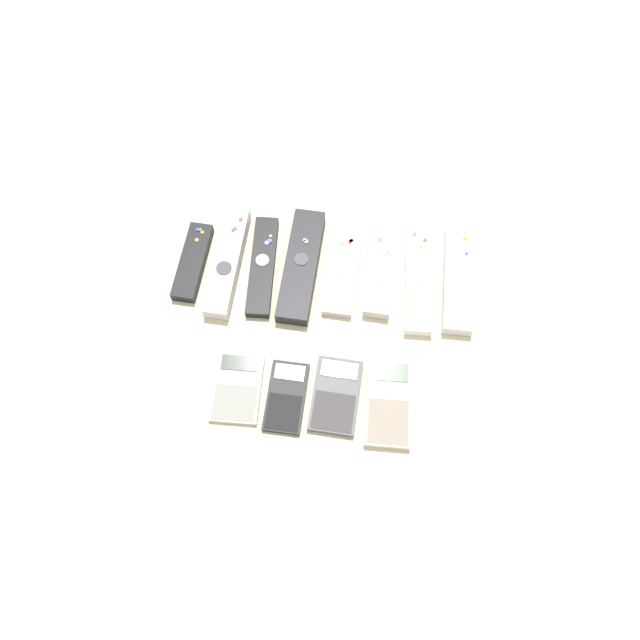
{
  "coord_description": "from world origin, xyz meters",
  "views": [
    {
      "loc": [
        0.04,
        -0.39,
        0.98
      ],
      "look_at": [
        0.0,
        0.04,
        0.01
      ],
      "focal_mm": 35.0,
      "sensor_mm": 36.0,
      "label": 1
    }
  ],
  "objects": [
    {
      "name": "ground_plane",
      "position": [
        0.0,
        0.0,
        0.0
      ],
      "size": [
        3.0,
        3.0,
        0.0
      ],
      "primitive_type": "plane",
      "color": "beige"
    },
    {
      "name": "remote_0",
      "position": [
        -0.24,
        0.13,
        0.01
      ],
      "size": [
        0.05,
        0.15,
        0.02
      ],
      "rotation": [
        0.0,
        0.0,
        -0.05
      ],
      "color": "black",
      "rests_on": "ground_plane"
    },
    {
      "name": "remote_1",
      "position": [
        -0.18,
        0.13,
        0.01
      ],
      "size": [
        0.05,
        0.22,
        0.03
      ],
      "rotation": [
        0.0,
        0.0,
        -0.04
      ],
      "color": "#B7B7BC",
      "rests_on": "ground_plane"
    },
    {
      "name": "remote_2",
      "position": [
        -0.11,
        0.13,
        0.01
      ],
      "size": [
        0.05,
        0.2,
        0.02
      ],
      "rotation": [
        0.0,
        0.0,
        0.05
      ],
      "color": "black",
      "rests_on": "ground_plane"
    },
    {
      "name": "remote_3",
      "position": [
        -0.04,
        0.14,
        0.01
      ],
      "size": [
        0.07,
        0.22,
        0.03
      ],
      "rotation": [
        0.0,
        0.0,
        -0.04
      ],
      "color": "black",
      "rests_on": "ground_plane"
    },
    {
      "name": "remote_4",
      "position": [
        0.03,
        0.13,
        0.01
      ],
      "size": [
        0.06,
        0.16,
        0.02
      ],
      "rotation": [
        0.0,
        0.0,
        -0.04
      ],
      "color": "#B7B7BC",
      "rests_on": "ground_plane"
    },
    {
      "name": "remote_5",
      "position": [
        0.1,
        0.14,
        0.01
      ],
      "size": [
        0.05,
        0.16,
        0.02
      ],
      "rotation": [
        0.0,
        0.0,
        -0.06
      ],
      "color": "#B7B7BC",
      "rests_on": "ground_plane"
    },
    {
      "name": "remote_6",
      "position": [
        0.16,
        0.14,
        0.01
      ],
      "size": [
        0.05,
        0.21,
        0.02
      ],
      "rotation": [
        0.0,
        0.0,
        0.03
      ],
      "color": "white",
      "rests_on": "ground_plane"
    },
    {
      "name": "remote_7",
      "position": [
        0.23,
        0.14,
        0.01
      ],
      "size": [
        0.05,
        0.2,
        0.03
      ],
      "rotation": [
        0.0,
        0.0,
        -0.01
      ],
      "color": "silver",
      "rests_on": "ground_plane"
    },
    {
      "name": "calculator_0",
      "position": [
        -0.12,
        -0.09,
        0.01
      ],
      "size": [
        0.08,
        0.12,
        0.01
      ],
      "rotation": [
        0.0,
        0.0,
        0.02
      ],
      "color": "#B2B2B7",
      "rests_on": "ground_plane"
    },
    {
      "name": "calculator_1",
      "position": [
        -0.04,
        -0.1,
        0.01
      ],
      "size": [
        0.06,
        0.12,
        0.01
      ],
      "rotation": [
        0.0,
        0.0,
        -0.03
      ],
      "color": "black",
      "rests_on": "ground_plane"
    },
    {
      "name": "calculator_2",
      "position": [
        0.04,
        -0.09,
        0.01
      ],
      "size": [
        0.08,
        0.13,
        0.01
      ],
      "rotation": [
        0.0,
        0.0,
        -0.05
      ],
      "color": "#4C4C51",
      "rests_on": "ground_plane"
    },
    {
      "name": "calculator_3",
      "position": [
        0.13,
        -0.1,
        0.01
      ],
      "size": [
        0.08,
        0.15,
        0.02
      ],
      "rotation": [
        0.0,
        0.0,
        0.02
      ],
      "color": "beige",
      "rests_on": "ground_plane"
    }
  ]
}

